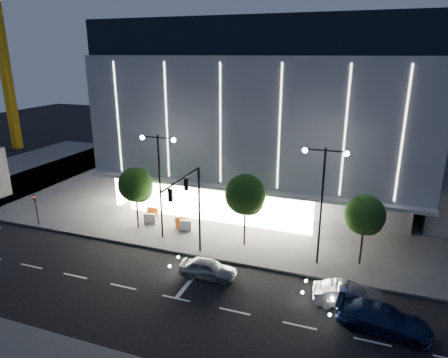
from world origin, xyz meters
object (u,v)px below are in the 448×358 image
tree_left (136,187)px  barrier_a (153,213)px  tree_right (365,217)px  street_lamp_east (323,190)px  barrier_c (181,223)px  tree_mid (245,197)px  traffic_mast (191,199)px  tower_crane (2,16)px  car_second (348,296)px  street_lamp_west (159,172)px  barrier_d (186,226)px  car_lead (208,269)px  car_third (383,319)px  ped_signal_far (36,207)px  barrier_b (150,219)px

tree_left → barrier_a: size_ratio=5.20×
tree_right → barrier_a: (-18.93, 2.45, -3.23)m
street_lamp_east → barrier_c: street_lamp_east is taller
tree_mid → traffic_mast: bearing=-129.4°
traffic_mast → tower_crane: size_ratio=0.22×
car_second → street_lamp_west: bearing=66.1°
tree_mid → barrier_c: (-6.33, 1.24, -3.68)m
traffic_mast → barrier_d: size_ratio=6.43×
car_lead → tree_right: bearing=-64.1°
traffic_mast → car_third: 14.61m
tower_crane → barrier_a: (35.02, -18.52, -19.86)m
tree_left → barrier_d: (4.33, 0.76, -3.38)m
tree_left → barrier_c: 5.14m
car_second → barrier_a: bearing=58.9°
car_third → tower_crane: bearing=68.8°
car_third → barrier_a: (-20.40, 9.73, -0.11)m
tree_left → barrier_d: size_ratio=5.20×
traffic_mast → ped_signal_far: size_ratio=2.36×
street_lamp_west → barrier_c: size_ratio=8.18×
tree_right → barrier_b: bearing=176.9°
tree_mid → barrier_c: bearing=168.9°
tree_left → barrier_a: 4.18m
ped_signal_far → tower_crane: bearing=137.8°
tree_right → barrier_c: 15.72m
tower_crane → car_second: size_ratio=7.36×
tower_crane → barrier_b: bearing=-29.3°
barrier_a → street_lamp_east: bearing=-13.0°
tree_right → barrier_c: tree_right is taller
car_second → car_third: car_third is taller
tree_mid → barrier_d: 6.81m
street_lamp_west → barrier_d: bearing=52.8°
traffic_mast → barrier_c: 7.37m
street_lamp_west → barrier_b: (-2.38, 2.03, -5.31)m
tree_mid → car_second: (8.46, -5.54, -3.62)m
tower_crane → tree_mid: tower_crane is taller
ped_signal_far → barrier_b: ped_signal_far is taller
street_lamp_east → car_second: 7.35m
street_lamp_west → barrier_c: 5.81m
street_lamp_east → tree_mid: bearing=170.3°
car_lead → barrier_d: (-4.65, 6.21, -0.04)m
car_third → street_lamp_east: bearing=41.5°
car_second → barrier_a: 20.05m
tower_crane → car_third: tower_crane is taller
car_lead → barrier_b: car_lead is taller
street_lamp_west → street_lamp_east: (13.00, 0.00, 0.00)m
street_lamp_west → car_third: (17.50, -6.26, -5.20)m
tree_left → barrier_c: bearing=18.7°
barrier_c → street_lamp_west: bearing=-128.6°
tree_mid → car_second: bearing=-33.2°
street_lamp_east → car_second: bearing=-61.1°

